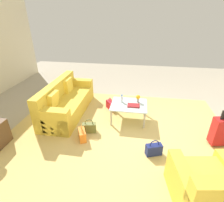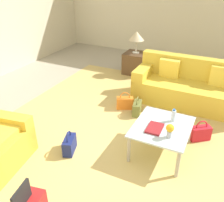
{
  "view_description": "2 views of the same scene",
  "coord_description": "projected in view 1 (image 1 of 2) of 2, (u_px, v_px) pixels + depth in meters",
  "views": [
    {
      "loc": [
        0.21,
        3.5,
        2.57
      ],
      "look_at": [
        0.73,
        0.24,
        0.9
      ],
      "focal_mm": 28.0,
      "sensor_mm": 36.0,
      "label": 1
    },
    {
      "loc": [
        -2.6,
        -1.15,
        2.49
      ],
      "look_at": [
        0.1,
        0.16,
        0.86
      ],
      "focal_mm": 40.0,
      "sensor_mm": 36.0,
      "label": 2
    }
  ],
  "objects": [
    {
      "name": "couch",
      "position": [
        65.0,
        102.0,
        4.91
      ],
      "size": [
        0.86,
        2.22,
        0.89
      ],
      "color": "gold",
      "rests_on": "ground"
    },
    {
      "name": "handbag_olive",
      "position": [
        89.0,
        127.0,
        4.15
      ],
      "size": [
        0.34,
        0.2,
        0.36
      ],
      "color": "olive",
      "rests_on": "ground"
    },
    {
      "name": "flower_vase",
      "position": [
        138.0,
        98.0,
        4.55
      ],
      "size": [
        0.11,
        0.11,
        0.21
      ],
      "color": "#B2B7BC",
      "rests_on": "coffee_table"
    },
    {
      "name": "suitcase_red",
      "position": [
        222.0,
        131.0,
        3.66
      ],
      "size": [
        0.43,
        0.29,
        0.85
      ],
      "color": "red",
      "rests_on": "ground"
    },
    {
      "name": "area_rug",
      "position": [
        118.0,
        134.0,
        4.12
      ],
      "size": [
        5.2,
        4.4,
        0.01
      ],
      "primitive_type": "cube",
      "color": "tan",
      "rests_on": "ground"
    },
    {
      "name": "handbag_navy",
      "position": [
        154.0,
        149.0,
        3.49
      ],
      "size": [
        0.35,
        0.24,
        0.36
      ],
      "color": "navy",
      "rests_on": "ground"
    },
    {
      "name": "handbag_orange",
      "position": [
        82.0,
        135.0,
        3.91
      ],
      "size": [
        0.26,
        0.35,
        0.36
      ],
      "color": "orange",
      "rests_on": "ground"
    },
    {
      "name": "armchair",
      "position": [
        210.0,
        191.0,
        2.49
      ],
      "size": [
        1.09,
        1.07,
        0.87
      ],
      "color": "gold",
      "rests_on": "ground"
    },
    {
      "name": "coffee_table",
      "position": [
        129.0,
        106.0,
        4.53
      ],
      "size": [
        0.92,
        0.79,
        0.46
      ],
      "color": "silver",
      "rests_on": "ground"
    },
    {
      "name": "ground_plane",
      "position": [
        143.0,
        132.0,
        4.22
      ],
      "size": [
        12.0,
        12.0,
        0.0
      ],
      "primitive_type": "plane",
      "color": "#A89E89"
    },
    {
      "name": "water_bottle",
      "position": [
        122.0,
        99.0,
        4.58
      ],
      "size": [
        0.06,
        0.06,
        0.2
      ],
      "color": "silver",
      "rests_on": "coffee_table"
    },
    {
      "name": "coffee_table_book",
      "position": [
        133.0,
        105.0,
        4.41
      ],
      "size": [
        0.3,
        0.21,
        0.03
      ],
      "primitive_type": "cube",
      "rotation": [
        0.0,
        0.0,
        0.02
      ],
      "color": "maroon",
      "rests_on": "coffee_table"
    },
    {
      "name": "handbag_red",
      "position": [
        110.0,
        105.0,
        5.17
      ],
      "size": [
        0.3,
        0.34,
        0.36
      ],
      "color": "red",
      "rests_on": "ground"
    }
  ]
}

